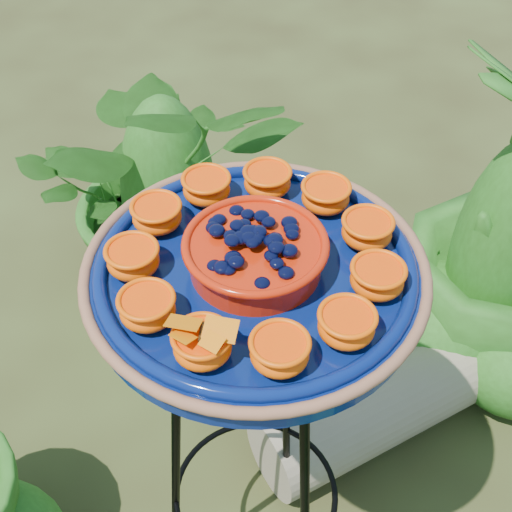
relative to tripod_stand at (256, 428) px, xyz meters
name	(u,v)px	position (x,y,z in m)	size (l,w,h in m)	color
ground_plane	(252,499)	(-0.04, 0.15, -0.58)	(20.00, 20.00, 0.00)	#2D2614
tripod_stand	(256,428)	(0.00, 0.00, 0.00)	(0.41, 0.41, 0.95)	black
feeder_dish	(255,268)	(0.00, 0.00, 0.42)	(0.57, 0.57, 0.11)	#071754
driftwood_log	(377,406)	(0.23, 0.43, -0.47)	(0.22, 0.22, 0.67)	gray
shrub_back_left	(168,184)	(-0.46, 0.84, -0.16)	(0.75, 0.65, 0.84)	#235316
shrub_back_right	(512,228)	(0.50, 0.80, -0.10)	(0.54, 0.54, 0.96)	#235316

